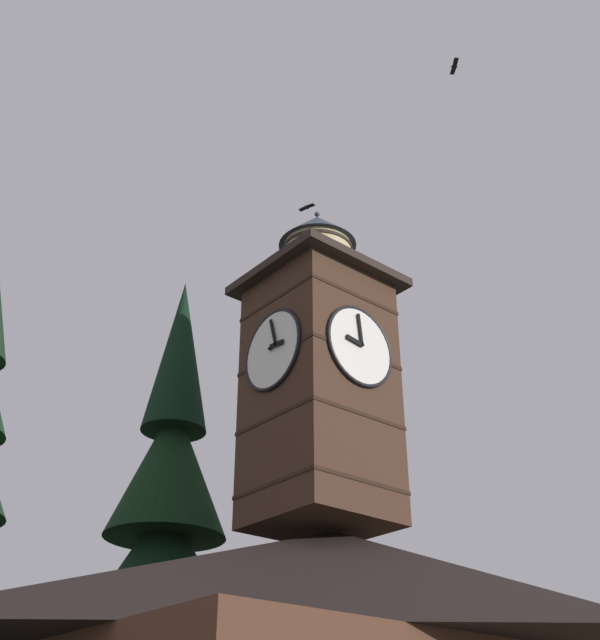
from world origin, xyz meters
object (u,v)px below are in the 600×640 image
(moon, at_px, (44,625))
(flying_bird_low, at_px, (454,67))
(clock_tower, at_px, (319,371))
(flying_bird_high, at_px, (307,207))
(pine_tree_behind, at_px, (159,606))

(moon, distance_m, flying_bird_low, 47.60)
(flying_bird_low, bearing_deg, clock_tower, -46.79)
(flying_bird_high, bearing_deg, moon, -103.88)
(moon, xyz_separation_m, flying_bird_high, (9.87, 39.94, 7.99))
(pine_tree_behind, bearing_deg, moon, -108.84)
(flying_bird_high, bearing_deg, clock_tower, 56.27)
(pine_tree_behind, height_order, flying_bird_low, flying_bird_low)
(moon, bearing_deg, pine_tree_behind, 71.16)
(pine_tree_behind, relative_size, flying_bird_low, 25.23)
(pine_tree_behind, xyz_separation_m, flying_bird_low, (-4.40, 8.76, 16.46))
(clock_tower, xyz_separation_m, pine_tree_behind, (1.22, -5.38, -5.52))
(pine_tree_behind, bearing_deg, clock_tower, 102.75)
(flying_bird_high, relative_size, flying_bird_low, 0.95)
(clock_tower, height_order, flying_bird_low, flying_bird_low)
(clock_tower, distance_m, flying_bird_high, 7.96)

